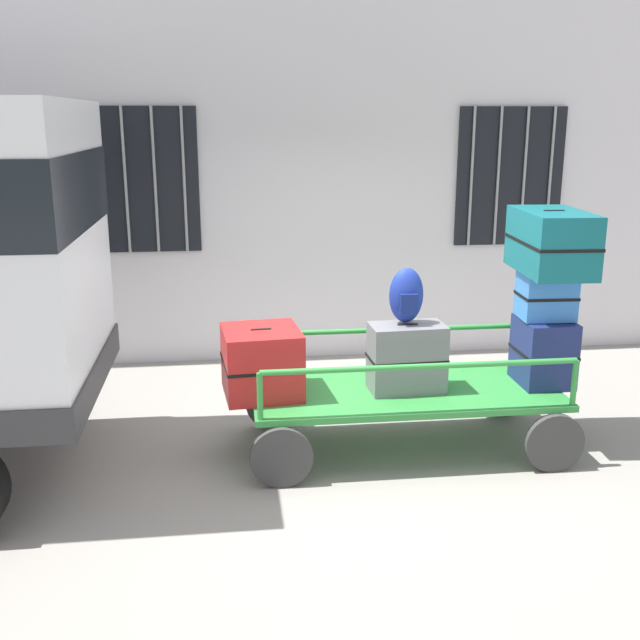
% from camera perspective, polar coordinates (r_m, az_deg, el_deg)
% --- Properties ---
extents(ground_plane, '(40.00, 40.00, 0.00)m').
position_cam_1_polar(ground_plane, '(6.22, 2.12, -9.99)').
color(ground_plane, gray).
extents(building_wall, '(12.00, 0.38, 5.00)m').
position_cam_1_polar(building_wall, '(8.34, -0.73, 14.13)').
color(building_wall, silver).
rests_on(building_wall, ground).
extents(luggage_cart, '(2.55, 1.17, 0.52)m').
position_cam_1_polar(luggage_cart, '(6.18, 6.42, -6.05)').
color(luggage_cart, '#2D8438').
rests_on(luggage_cart, ground).
extents(cart_railing, '(2.42, 1.04, 0.38)m').
position_cam_1_polar(cart_railing, '(6.05, 6.53, -2.39)').
color(cart_railing, '#2D8438').
rests_on(cart_railing, luggage_cart).
extents(suitcase_left_bottom, '(0.65, 0.66, 0.54)m').
position_cam_1_polar(suitcase_left_bottom, '(5.94, -4.43, -3.18)').
color(suitcase_left_bottom, '#B21E1E').
rests_on(suitcase_left_bottom, luggage_cart).
extents(suitcase_midleft_bottom, '(0.62, 0.37, 0.55)m').
position_cam_1_polar(suitcase_midleft_bottom, '(6.04, 6.57, -2.85)').
color(suitcase_midleft_bottom, slate).
rests_on(suitcase_midleft_bottom, luggage_cart).
extents(suitcase_center_bottom, '(0.42, 0.49, 0.55)m').
position_cam_1_polar(suitcase_center_bottom, '(6.43, 16.55, -2.30)').
color(suitcase_center_bottom, navy).
rests_on(suitcase_center_bottom, luggage_cart).
extents(suitcase_center_middle, '(0.44, 0.37, 0.38)m').
position_cam_1_polar(suitcase_center_middle, '(6.33, 16.75, 1.80)').
color(suitcase_center_middle, '#3372C6').
rests_on(suitcase_center_middle, suitcase_center_bottom).
extents(suitcase_center_top, '(0.54, 0.90, 0.49)m').
position_cam_1_polar(suitcase_center_top, '(6.24, 17.12, 5.68)').
color(suitcase_center_top, '#0F5960').
rests_on(suitcase_center_top, suitcase_center_middle).
extents(backpack, '(0.27, 0.22, 0.44)m').
position_cam_1_polar(backpack, '(5.95, 6.55, 1.85)').
color(backpack, navy).
rests_on(backpack, suitcase_midleft_bottom).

